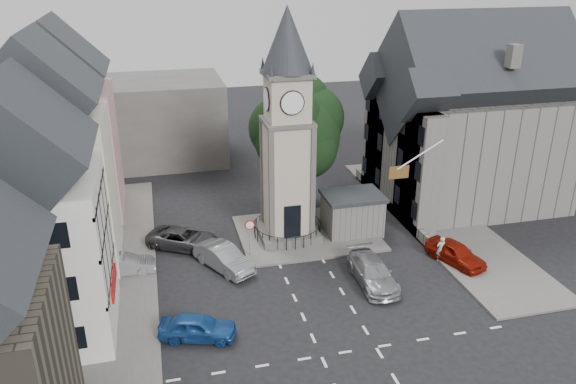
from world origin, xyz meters
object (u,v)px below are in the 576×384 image
object	(u,v)px
clock_tower	(287,130)
pedestrian	(441,249)
stone_shelter	(352,213)
car_west_blue	(198,327)
car_east_red	(455,253)

from	to	relation	value
clock_tower	pedestrian	size ratio (longest dim) A/B	9.01
clock_tower	pedestrian	bearing A→B (deg)	-33.26
stone_shelter	car_west_blue	distance (m)	15.87
car_west_blue	car_east_red	distance (m)	17.93
stone_shelter	car_west_blue	xyz separation A→B (m)	(-12.30, -9.99, -0.84)
clock_tower	stone_shelter	world-z (taller)	clock_tower
car_west_blue	car_east_red	size ratio (longest dim) A/B	0.94
car_west_blue	pedestrian	world-z (taller)	pedestrian
clock_tower	pedestrian	xyz separation A→B (m)	(9.14, -5.99, -7.22)
stone_shelter	car_west_blue	bearing A→B (deg)	-140.92
pedestrian	car_east_red	bearing A→B (deg)	152.97
stone_shelter	car_east_red	distance (m)	7.94
car_east_red	pedestrian	xyz separation A→B (m)	(-0.84, 0.47, 0.16)
clock_tower	stone_shelter	xyz separation A→B (m)	(4.80, -0.49, -6.57)
car_west_blue	pedestrian	xyz separation A→B (m)	(16.64, 4.49, 0.20)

